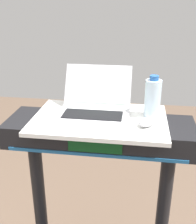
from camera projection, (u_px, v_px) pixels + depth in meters
desk_board at (100, 120)px, 1.34m from camera, size 0.63×0.42×0.02m
laptop at (95, 105)px, 1.37m from camera, size 0.34×0.32×0.21m
computer_mouse at (147, 122)px, 1.25m from camera, size 0.10×0.12×0.03m
water_bottle at (153, 98)px, 1.32m from camera, size 0.08×0.08×0.20m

